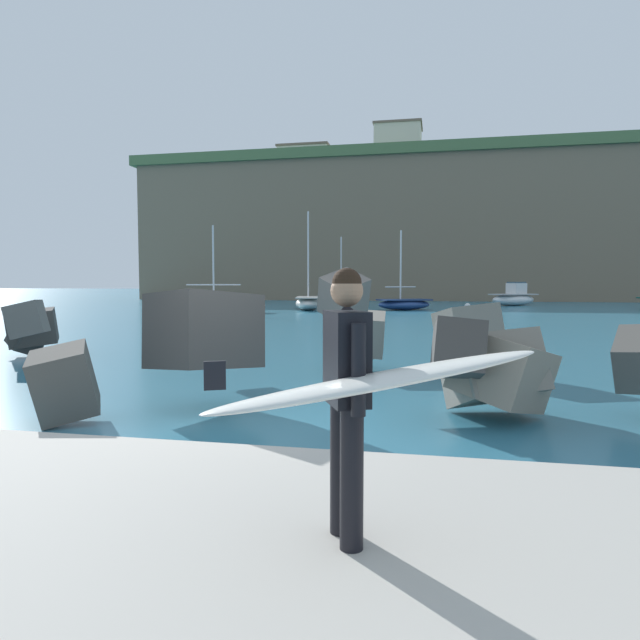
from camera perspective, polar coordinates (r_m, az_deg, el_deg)
The scene contains 15 objects.
ground_plane at distance 8.00m, azimuth -8.27°, elevation -10.19°, with size 400.00×400.00×0.00m, color #2D6B84.
walkway_path at distance 4.60m, azimuth -26.64°, elevation -19.67°, with size 48.00×4.40×0.24m, color #B2ADA3.
breakwater_jetty at distance 10.18m, azimuth -2.75°, elevation -0.77°, with size 32.73×8.01×3.04m.
surfer_with_board at distance 3.54m, azimuth 3.72°, elevation -6.66°, with size 2.04×1.48×1.78m.
boat_near_left at distance 41.56m, azimuth 8.52°, elevation 1.64°, with size 4.52×3.79×5.78m.
boat_near_centre at distance 47.84m, azimuth 2.36°, elevation 1.95°, with size 4.93×5.91×5.91m.
boat_near_right at distance 37.79m, azimuth -10.05°, elevation 1.54°, with size 6.12×3.38×5.75m.
boat_mid_left at distance 51.82m, azimuth 19.04°, elevation 2.14°, with size 4.74×4.37×2.09m.
boat_mid_right at distance 41.35m, azimuth -1.21°, elevation 1.80°, with size 2.85×5.80×7.23m.
mooring_buoy_inner at distance 20.47m, azimuth 16.30°, elevation -1.20°, with size 0.44×0.44×0.44m.
mooring_buoy_middle at distance 44.18m, azimuth 14.72°, elevation 1.37°, with size 0.44×0.44×0.44m.
mooring_buoy_outer at distance 36.04m, azimuth 13.59°, elevation 0.90°, with size 0.44×0.44×0.44m.
headland_bluff at distance 83.83m, azimuth 14.10°, elevation 8.25°, with size 80.07×41.00×17.43m.
station_building_west at distance 83.25m, azimuth 7.92°, elevation 16.75°, with size 6.63×5.88×6.66m.
station_building_central at distance 86.53m, azimuth -1.37°, elevation 15.56°, with size 7.62×6.90×4.54m.
Camera 1 is at (2.66, -7.29, 1.91)m, focal length 31.57 mm.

